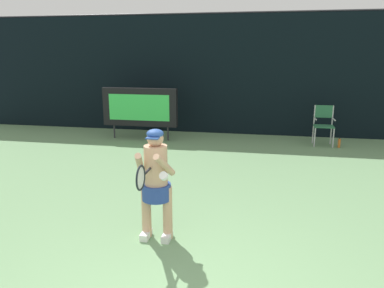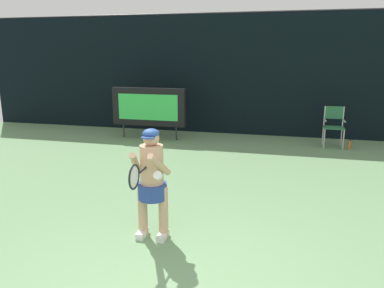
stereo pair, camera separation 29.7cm
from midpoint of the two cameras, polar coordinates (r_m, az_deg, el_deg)
name	(u,v)px [view 1 (the left image)]	position (r m, az deg, el deg)	size (l,w,h in m)	color
backdrop_screen	(241,75)	(11.62, 6.76, 10.37)	(18.00, 0.12, 3.66)	black
scoreboard	(140,107)	(10.98, -8.72, 5.58)	(2.20, 0.21, 1.50)	black
umpire_chair	(324,123)	(10.78, 18.71, 3.08)	(0.52, 0.44, 1.08)	#B7B7BC
water_bottle	(339,143)	(10.71, 20.82, 0.14)	(0.07, 0.07, 0.27)	orange
tennis_player	(156,180)	(5.02, -7.21, -5.42)	(0.52, 0.59, 1.53)	white
tennis_racket	(141,177)	(4.52, -9.63, -5.04)	(0.03, 0.60, 0.31)	black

